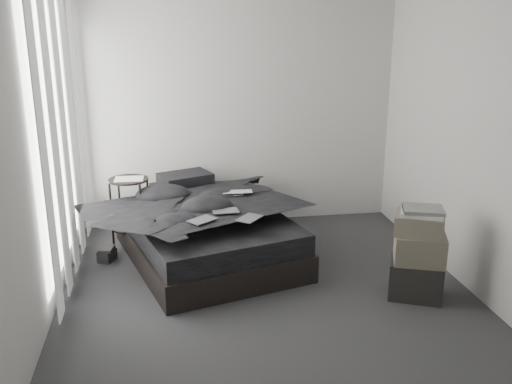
{
  "coord_description": "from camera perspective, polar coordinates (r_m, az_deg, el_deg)",
  "views": [
    {
      "loc": [
        -0.83,
        -4.31,
        2.35
      ],
      "look_at": [
        0.0,
        0.8,
        0.75
      ],
      "focal_mm": 40.0,
      "sensor_mm": 36.0,
      "label": 1
    }
  ],
  "objects": [
    {
      "name": "laptop",
      "position": [
        5.76,
        -1.85,
        0.48
      ],
      "size": [
        0.31,
        0.21,
        0.02
      ],
      "primitive_type": "imported",
      "rotation": [
        0.0,
        0.0,
        -0.04
      ],
      "color": "silver",
      "rests_on": "duvet"
    },
    {
      "name": "comic_a",
      "position": [
        5.07,
        -5.42,
        -2.05
      ],
      "size": [
        0.29,
        0.27,
        0.01
      ],
      "primitive_type": "cube",
      "rotation": [
        0.0,
        0.0,
        0.66
      ],
      "color": "black",
      "rests_on": "duvet"
    },
    {
      "name": "art_book_snake",
      "position": [
        4.96,
        16.38,
        -1.68
      ],
      "size": [
        0.39,
        0.35,
        0.03
      ],
      "primitive_type": "cube",
      "rotation": [
        0.0,
        0.0,
        -0.31
      ],
      "color": "silver",
      "rests_on": "art_book_white"
    },
    {
      "name": "window_left",
      "position": [
        5.39,
        -19.3,
        5.52
      ],
      "size": [
        0.02,
        2.0,
        2.3
      ],
      "primitive_type": "cube",
      "color": "white",
      "rests_on": "wall_left"
    },
    {
      "name": "bed",
      "position": [
        5.79,
        -4.83,
        -5.46
      ],
      "size": [
        1.91,
        2.23,
        0.26
      ],
      "primitive_type": "cube",
      "rotation": [
        0.0,
        0.0,
        0.28
      ],
      "color": "black",
      "rests_on": "floor"
    },
    {
      "name": "box_mid",
      "position": [
        5.08,
        16.05,
        -5.42
      ],
      "size": [
        0.5,
        0.45,
        0.25
      ],
      "primitive_type": "cube",
      "rotation": [
        0.0,
        0.0,
        -0.35
      ],
      "color": "#615A4C",
      "rests_on": "box_lower"
    },
    {
      "name": "comic_c",
      "position": [
        5.08,
        -0.67,
        -1.78
      ],
      "size": [
        0.27,
        0.29,
        0.01
      ],
      "primitive_type": "cube",
      "rotation": [
        0.0,
        0.0,
        0.89
      ],
      "color": "black",
      "rests_on": "duvet"
    },
    {
      "name": "wall_front",
      "position": [
        2.58,
        10.41,
        -7.12
      ],
      "size": [
        3.6,
        0.01,
        2.6
      ],
      "primitive_type": "cube",
      "color": "beige",
      "rests_on": "ground"
    },
    {
      "name": "art_book_white",
      "position": [
        4.98,
        16.23,
        -1.99
      ],
      "size": [
        0.42,
        0.39,
        0.03
      ],
      "primitive_type": "cube",
      "rotation": [
        0.0,
        0.0,
        -0.42
      ],
      "color": "silver",
      "rests_on": "box_upper"
    },
    {
      "name": "curtain_left",
      "position": [
        5.4,
        -18.7,
        4.83
      ],
      "size": [
        0.06,
        2.12,
        2.48
      ],
      "primitive_type": "cube",
      "color": "white",
      "rests_on": "wall_left"
    },
    {
      "name": "box_upper",
      "position": [
        5.01,
        16.02,
        -3.11
      ],
      "size": [
        0.5,
        0.47,
        0.17
      ],
      "primitive_type": "cube",
      "rotation": [
        0.0,
        0.0,
        -0.47
      ],
      "color": "#615A4C",
      "rests_on": "box_mid"
    },
    {
      "name": "wall_left",
      "position": [
        4.54,
        -21.31,
        2.62
      ],
      "size": [
        0.01,
        4.2,
        2.6
      ],
      "primitive_type": "cube",
      "color": "beige",
      "rests_on": "ground"
    },
    {
      "name": "side_stand",
      "position": [
        6.09,
        -12.42,
        -2.17
      ],
      "size": [
        0.48,
        0.48,
        0.75
      ],
      "primitive_type": "cylinder",
      "rotation": [
        0.0,
        0.0,
        -0.21
      ],
      "color": "black",
      "rests_on": "floor"
    },
    {
      "name": "floor_books",
      "position": [
        5.94,
        -14.68,
        -6.07
      ],
      "size": [
        0.18,
        0.21,
        0.13
      ],
      "primitive_type": "cube",
      "rotation": [
        0.0,
        0.0,
        -0.32
      ],
      "color": "black",
      "rests_on": "floor"
    },
    {
      "name": "pillow_lower",
      "position": [
        6.3,
        -7.66,
        0.2
      ],
      "size": [
        0.66,
        0.53,
        0.13
      ],
      "primitive_type": "cube",
      "rotation": [
        0.0,
        0.0,
        0.28
      ],
      "color": "black",
      "rests_on": "mattress"
    },
    {
      "name": "papers",
      "position": [
        5.97,
        -12.58,
        1.25
      ],
      "size": [
        0.3,
        0.22,
        0.01
      ],
      "primitive_type": "cube",
      "rotation": [
        0.0,
        0.0,
        -0.03
      ],
      "color": "white",
      "rests_on": "side_stand"
    },
    {
      "name": "wall_right",
      "position": [
        5.16,
        21.74,
        4.19
      ],
      "size": [
        0.01,
        4.2,
        2.6
      ],
      "primitive_type": "cube",
      "color": "beige",
      "rests_on": "ground"
    },
    {
      "name": "mattress",
      "position": [
        5.7,
        -4.88,
        -3.31
      ],
      "size": [
        1.84,
        2.16,
        0.2
      ],
      "primitive_type": "cube",
      "rotation": [
        0.0,
        0.0,
        0.28
      ],
      "color": "black",
      "rests_on": "bed"
    },
    {
      "name": "box_lower",
      "position": [
        5.21,
        15.68,
        -8.33
      ],
      "size": [
        0.55,
        0.5,
        0.33
      ],
      "primitive_type": "cube",
      "rotation": [
        0.0,
        0.0,
        -0.42
      ],
      "color": "black",
      "rests_on": "floor"
    },
    {
      "name": "floor",
      "position": [
        4.98,
        1.5,
        -11.0
      ],
      "size": [
        3.6,
        4.2,
        0.01
      ],
      "primitive_type": "cube",
      "color": "#303033",
      "rests_on": "ground"
    },
    {
      "name": "comic_b",
      "position": [
        5.28,
        -3.1,
        -1.13
      ],
      "size": [
        0.25,
        0.17,
        0.01
      ],
      "primitive_type": "cube",
      "rotation": [
        0.0,
        0.0,
        0.07
      ],
      "color": "black",
      "rests_on": "duvet"
    },
    {
      "name": "pillow_upper",
      "position": [
        6.27,
        -7.09,
        1.32
      ],
      "size": [
        0.64,
        0.54,
        0.12
      ],
      "primitive_type": "cube",
      "rotation": [
        0.0,
        0.0,
        0.38
      ],
      "color": "black",
      "rests_on": "pillow_lower"
    },
    {
      "name": "wall_back",
      "position": [
        6.55,
        -1.83,
        7.94
      ],
      "size": [
        3.6,
        0.01,
        2.6
      ],
      "primitive_type": "cube",
      "color": "beige",
      "rests_on": "ground"
    },
    {
      "name": "duvet",
      "position": [
        5.59,
        -4.77,
        -1.42
      ],
      "size": [
        1.8,
        1.95,
        0.22
      ],
      "primitive_type": "imported",
      "rotation": [
        0.0,
        0.0,
        0.28
      ],
      "color": "black",
      "rests_on": "mattress"
    }
  ]
}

